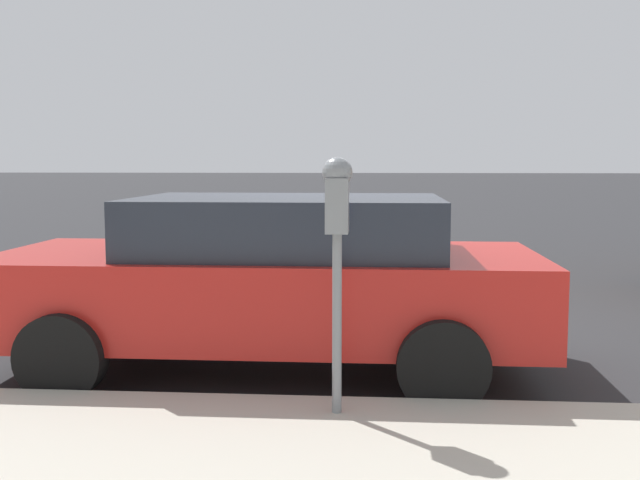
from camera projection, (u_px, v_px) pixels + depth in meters
The scene contains 3 objects.
ground_plane at pixel (352, 338), 7.26m from camera, with size 220.00×220.00×0.00m, color #2B2B2D.
parking_meter at pixel (337, 219), 4.62m from camera, with size 0.21×0.19×1.61m.
car_red at pixel (273, 278), 6.10m from camera, with size 2.10×4.36×1.42m.
Camera 1 is at (-7.12, -0.24, 1.70)m, focal length 42.00 mm.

